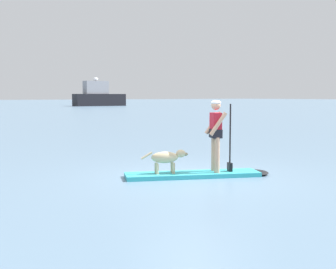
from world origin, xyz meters
TOP-DOWN VIEW (x-y plane):
  - ground_plane at (0.00, 0.00)m, footprint 400.00×400.00m
  - paddleboard at (0.21, -0.09)m, footprint 3.35×1.96m
  - person_paddler at (0.51, -0.22)m, footprint 0.68×0.60m
  - dog at (-0.55, 0.24)m, footprint 1.02×0.51m
  - moored_boat_port at (29.13, 66.01)m, footprint 9.61×2.86m

SIDE VIEW (x-z plane):
  - ground_plane at x=0.00m, z-range 0.00..0.00m
  - paddleboard at x=0.21m, z-range 0.00..0.10m
  - dog at x=-0.55m, z-range 0.19..0.72m
  - person_paddler at x=0.51m, z-range 0.23..1.88m
  - moored_boat_port at x=29.13m, z-range -0.88..4.31m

